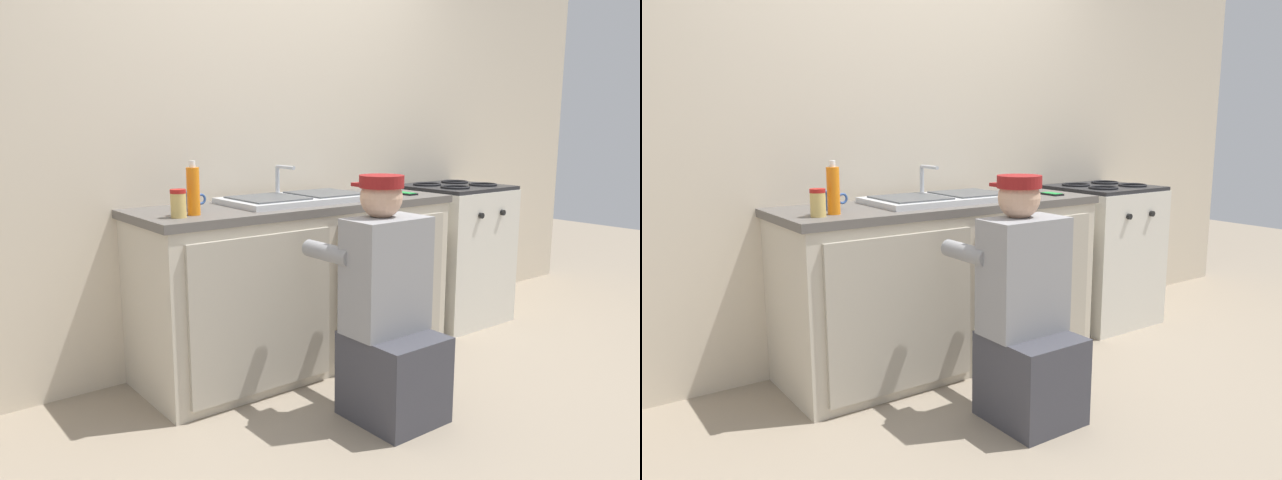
# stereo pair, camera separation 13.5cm
# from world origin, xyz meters

# --- Properties ---
(ground_plane) EXTENTS (12.00, 12.00, 0.00)m
(ground_plane) POSITION_xyz_m (0.00, 0.00, 0.00)
(ground_plane) COLOR gray
(back_wall) EXTENTS (6.00, 0.10, 2.50)m
(back_wall) POSITION_xyz_m (0.00, 0.65, 1.25)
(back_wall) COLOR beige
(back_wall) RESTS_ON ground_plane
(counter_cabinet) EXTENTS (1.78, 0.62, 0.87)m
(counter_cabinet) POSITION_xyz_m (0.00, 0.29, 0.43)
(counter_cabinet) COLOR beige
(counter_cabinet) RESTS_ON ground_plane
(countertop) EXTENTS (1.82, 0.62, 0.04)m
(countertop) POSITION_xyz_m (0.00, 0.30, 0.89)
(countertop) COLOR #5B5651
(countertop) RESTS_ON counter_cabinet
(sink_double_basin) EXTENTS (0.80, 0.44, 0.19)m
(sink_double_basin) POSITION_xyz_m (0.00, 0.30, 0.93)
(sink_double_basin) COLOR silver
(sink_double_basin) RESTS_ON countertop
(stove_range) EXTENTS (0.63, 0.62, 0.94)m
(stove_range) POSITION_xyz_m (1.30, 0.30, 0.46)
(stove_range) COLOR silver
(stove_range) RESTS_ON ground_plane
(plumber_person) EXTENTS (0.42, 0.61, 1.10)m
(plumber_person) POSITION_xyz_m (-0.07, -0.49, 0.46)
(plumber_person) COLOR #3F3F47
(plumber_person) RESTS_ON ground_plane
(cell_phone) EXTENTS (0.07, 0.14, 0.01)m
(cell_phone) POSITION_xyz_m (0.71, 0.18, 0.92)
(cell_phone) COLOR black
(cell_phone) RESTS_ON countertop
(coffee_mug) EXTENTS (0.13, 0.08, 0.10)m
(coffee_mug) POSITION_xyz_m (-0.62, 0.33, 0.96)
(coffee_mug) COLOR #335699
(coffee_mug) RESTS_ON countertop
(soap_bottle_orange) EXTENTS (0.06, 0.06, 0.25)m
(soap_bottle_orange) POSITION_xyz_m (-0.67, 0.19, 1.02)
(soap_bottle_orange) COLOR orange
(soap_bottle_orange) RESTS_ON countertop
(condiment_jar) EXTENTS (0.07, 0.07, 0.13)m
(condiment_jar) POSITION_xyz_m (-0.76, 0.15, 0.97)
(condiment_jar) COLOR #DBB760
(condiment_jar) RESTS_ON countertop
(spice_bottle_red) EXTENTS (0.04, 0.04, 0.10)m
(spice_bottle_red) POSITION_xyz_m (0.48, 0.12, 0.96)
(spice_bottle_red) COLOR red
(spice_bottle_red) RESTS_ON countertop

